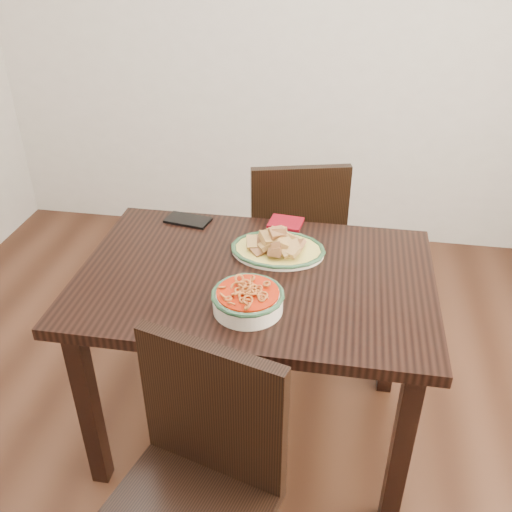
% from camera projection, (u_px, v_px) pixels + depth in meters
% --- Properties ---
extents(floor, '(3.50, 3.50, 0.00)m').
position_uv_depth(floor, '(234.00, 444.00, 2.25)').
color(floor, '#351C11').
rests_on(floor, ground).
extents(wall_back, '(3.50, 0.10, 2.60)m').
position_uv_depth(wall_back, '(295.00, 16.00, 3.03)').
color(wall_back, beige).
rests_on(wall_back, ground).
extents(dining_table, '(1.20, 0.80, 0.75)m').
position_uv_depth(dining_table, '(255.00, 298.00, 1.97)').
color(dining_table, black).
rests_on(dining_table, ground).
extents(chair_far, '(0.51, 0.51, 0.89)m').
position_uv_depth(chair_far, '(294.00, 236.00, 2.64)').
color(chair_far, black).
rests_on(chair_far, ground).
extents(chair_near, '(0.52, 0.52, 0.89)m').
position_uv_depth(chair_near, '(195.00, 483.00, 1.52)').
color(chair_near, black).
rests_on(chair_near, ground).
extents(fish_plate, '(0.33, 0.26, 0.11)m').
position_uv_depth(fish_plate, '(278.00, 242.00, 2.02)').
color(fish_plate, silver).
rests_on(fish_plate, dining_table).
extents(noodle_bowl, '(0.23, 0.23, 0.08)m').
position_uv_depth(noodle_bowl, '(248.00, 298.00, 1.73)').
color(noodle_bowl, white).
rests_on(noodle_bowl, dining_table).
extents(smartphone, '(0.18, 0.12, 0.01)m').
position_uv_depth(smartphone, '(188.00, 220.00, 2.24)').
color(smartphone, black).
rests_on(smartphone, dining_table).
extents(napkin, '(0.14, 0.12, 0.01)m').
position_uv_depth(napkin, '(286.00, 223.00, 2.22)').
color(napkin, maroon).
rests_on(napkin, dining_table).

